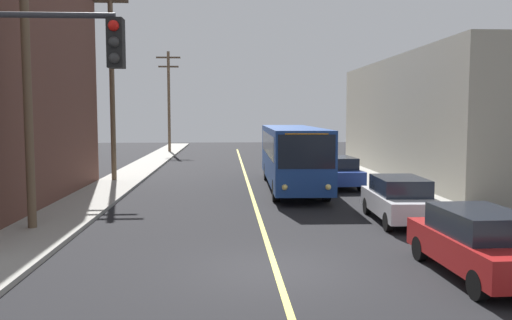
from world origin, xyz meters
TOP-DOWN VIEW (x-y plane):
  - ground_plane at (0.00, 0.00)m, footprint 120.00×120.00m
  - sidewalk_left at (-7.25, 10.00)m, footprint 2.50×90.00m
  - sidewalk_right at (7.25, 10.00)m, footprint 2.50×90.00m
  - lane_stripe_center at (0.00, 15.00)m, footprint 0.16×60.00m
  - building_right_warehouse at (14.49, 18.54)m, footprint 12.00×21.35m
  - city_bus at (2.20, 14.32)m, footprint 2.84×12.21m
  - parked_car_red at (4.74, -0.84)m, footprint 1.93×4.45m
  - parked_car_silver at (4.98, 5.53)m, footprint 1.97×4.47m
  - parked_car_blue at (4.69, 14.58)m, footprint 1.97×4.47m
  - utility_pole_near at (-7.60, 4.66)m, footprint 2.40×0.28m
  - utility_pole_mid at (-7.60, 17.31)m, footprint 2.40×0.28m
  - utility_pole_far at (-6.93, 40.39)m, footprint 2.40×0.28m
  - traffic_signal_left_corner at (-5.41, -1.74)m, footprint 3.75×0.48m

SIDE VIEW (x-z plane):
  - ground_plane at x=0.00m, z-range 0.00..0.00m
  - lane_stripe_center at x=0.00m, z-range 0.00..0.01m
  - sidewalk_left at x=-7.25m, z-range 0.00..0.15m
  - sidewalk_right at x=7.25m, z-range 0.00..0.15m
  - parked_car_red at x=4.74m, z-range 0.03..1.65m
  - parked_car_silver at x=4.98m, z-range 0.03..1.65m
  - parked_car_blue at x=4.69m, z-range 0.03..1.65m
  - city_bus at x=2.20m, z-range 0.22..3.42m
  - building_right_warehouse at x=14.49m, z-range 0.00..7.24m
  - traffic_signal_left_corner at x=-5.41m, z-range 1.30..7.30m
  - utility_pole_far at x=-6.93m, z-range 0.65..10.63m
  - utility_pole_near at x=-7.60m, z-range 0.67..11.49m
  - utility_pole_mid at x=-7.60m, z-range 0.68..12.15m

